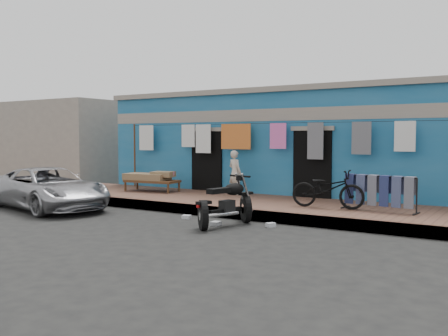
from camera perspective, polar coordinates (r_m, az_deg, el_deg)
ground at (r=10.78m, az=-5.74°, el=-6.67°), size 80.00×80.00×0.00m
sidewalk at (r=13.22m, az=2.33°, el=-4.21°), size 28.00×3.00×0.25m
curb at (r=12.00m, az=-1.15°, el=-5.00°), size 28.00×0.10×0.25m
building at (r=16.67m, az=9.22°, el=2.73°), size 12.20×5.20×3.36m
neighbor_left at (r=23.31m, az=-16.51°, el=2.88°), size 6.00×5.00×3.40m
clothesline at (r=14.37m, az=3.56°, el=3.12°), size 10.06×0.06×2.10m
car at (r=14.00m, az=-19.42°, el=-2.13°), size 4.36×2.64×1.15m
seated_person at (r=14.37m, az=1.26°, el=-0.53°), size 0.53×0.44×1.28m
bicycle at (r=11.90m, az=11.77°, el=-1.87°), size 1.75×0.74×1.10m
motorcycle at (r=10.69m, az=0.16°, el=-3.83°), size 1.25×1.89×1.07m
charpoy at (r=15.45m, az=-8.22°, el=-1.56°), size 1.94×1.23×0.59m
jeans_rack at (r=11.73m, az=17.34°, el=-2.69°), size 1.81×0.75×0.83m
litter_a at (r=11.76m, az=-4.31°, el=-5.60°), size 0.21×0.18×0.08m
litter_b at (r=10.69m, az=5.35°, el=-6.50°), size 0.21×0.23×0.09m
litter_c at (r=10.84m, az=-0.95°, el=-6.36°), size 0.18×0.22×0.09m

